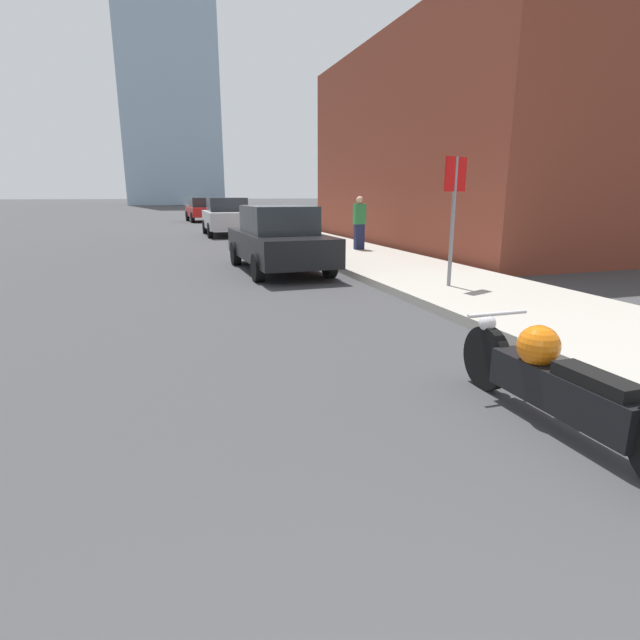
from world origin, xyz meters
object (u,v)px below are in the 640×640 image
motorcycle (556,382)px  parked_car_red (203,209)px  pedestrian (359,223)px  parked_car_black (278,239)px  stop_sign (454,200)px  parked_car_silver (227,216)px

motorcycle → parked_car_red: bearing=89.6°
pedestrian → motorcycle: bearing=-104.5°
motorcycle → parked_car_black: size_ratio=0.55×
parked_car_black → stop_sign: stop_sign is taller
parked_car_black → parked_car_red: bearing=88.1°
motorcycle → stop_sign: stop_sign is taller
parked_car_silver → stop_sign: (2.16, -15.03, 0.89)m
parked_car_red → stop_sign: size_ratio=1.73×
parked_car_silver → motorcycle: bearing=-89.8°
motorcycle → parked_car_red: parked_car_red is taller
parked_car_black → stop_sign: bearing=-58.7°
parked_car_silver → stop_sign: bearing=-81.4°
stop_sign → parked_car_red: bearing=94.7°
motorcycle → parked_car_silver: parked_car_silver is taller
parked_car_silver → stop_sign: 15.21m
parked_car_black → parked_car_red: size_ratio=1.11×
parked_car_black → parked_car_silver: size_ratio=1.06×
parked_car_silver → pedestrian: size_ratio=2.62×
parked_car_black → pedestrian: size_ratio=2.78×
stop_sign → pedestrian: bearing=83.2°
parked_car_black → stop_sign: size_ratio=1.93×
parked_car_black → motorcycle: bearing=-90.3°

